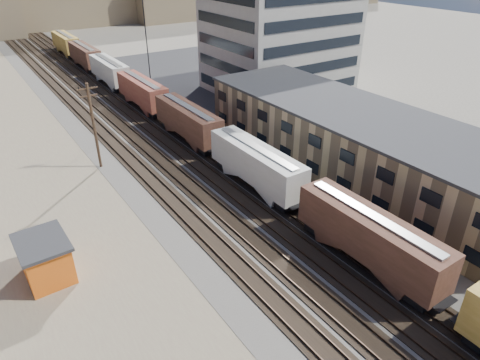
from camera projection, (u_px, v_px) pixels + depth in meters
ballast_bed at (142, 130)px, 60.09m from camera, size 18.00×200.00×0.06m
asphalt_lot at (332, 130)px, 59.97m from camera, size 26.00×120.00×0.04m
rail_tracks at (139, 130)px, 59.78m from camera, size 11.40×200.00×0.24m
freight_train at (163, 104)px, 61.20m from camera, size 3.00×119.74×4.46m
warehouse at (354, 142)px, 47.52m from camera, size 12.40×40.40×7.25m
office_tower at (279, 35)px, 72.90m from camera, size 22.60×18.60×18.45m
utility_pole_north at (94, 125)px, 47.57m from camera, size 2.20×0.32×10.00m
radio_mast at (147, 46)px, 65.89m from camera, size 1.20×0.16×18.00m
maintenance_shed at (46, 259)px, 32.77m from camera, size 3.74×4.77×3.42m
parked_car_blue at (260, 89)px, 74.55m from camera, size 6.00×5.00×1.52m
parked_car_far at (331, 103)px, 67.90m from camera, size 2.93×4.97×1.59m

